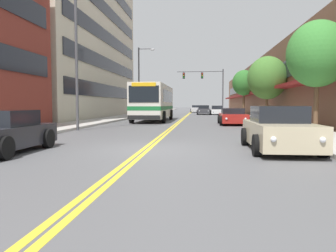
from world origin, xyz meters
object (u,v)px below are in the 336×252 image
at_px(car_silver_moving_second, 196,109).
at_px(street_lamp_left_near, 82,40).
at_px(car_beige_parked_right_foreground, 279,130).
at_px(street_lamp_left_far, 141,77).
at_px(fire_hydrant, 272,120).
at_px(street_tree_right_far, 244,83).
at_px(car_white_parked_right_far, 217,110).
at_px(city_bus, 154,101).
at_px(traffic_signal_mast, 207,82).
at_px(car_dark_grey_moving_lead, 204,110).
at_px(street_tree_right_near, 318,54).
at_px(car_red_parked_right_mid, 233,117).
at_px(car_navy_parked_left_mid, 151,112).
at_px(car_charcoal_parked_left_near, 1,133).
at_px(street_tree_right_mid, 267,78).

xyz_separation_m(car_silver_moving_second, street_lamp_left_near, (-6.02, -43.94, 4.53)).
height_order(car_beige_parked_right_foreground, street_lamp_left_far, street_lamp_left_far).
bearing_deg(fire_hydrant, street_tree_right_far, 86.93).
relative_size(car_beige_parked_right_foreground, car_white_parked_right_far, 0.98).
distance_m(city_bus, street_tree_right_far, 14.75).
bearing_deg(traffic_signal_mast, street_lamp_left_near, -103.60).
distance_m(car_dark_grey_moving_lead, street_tree_right_near, 33.05).
distance_m(street_lamp_left_far, street_tree_right_far, 12.62).
relative_size(car_silver_moving_second, street_tree_right_near, 0.75).
relative_size(car_red_parked_right_mid, street_tree_right_far, 0.82).
height_order(car_white_parked_right_far, street_tree_right_near, street_tree_right_near).
bearing_deg(car_navy_parked_left_mid, street_tree_right_near, -62.79).
distance_m(car_navy_parked_left_mid, car_beige_parked_right_foreground, 30.24).
height_order(street_lamp_left_far, fire_hydrant, street_lamp_left_far).
relative_size(car_charcoal_parked_left_near, car_dark_grey_moving_lead, 0.92).
bearing_deg(street_tree_right_mid, car_silver_moving_second, 100.51).
relative_size(car_beige_parked_right_foreground, traffic_signal_mast, 0.61).
distance_m(city_bus, car_white_parked_right_far, 20.63).
relative_size(car_navy_parked_left_mid, car_white_parked_right_far, 0.98).
distance_m(car_red_parked_right_mid, traffic_signal_mast, 26.02).
bearing_deg(car_silver_moving_second, city_bus, -96.18).
xyz_separation_m(car_navy_parked_left_mid, fire_hydrant, (10.20, -20.54, -0.03)).
bearing_deg(car_beige_parked_right_foreground, car_charcoal_parked_left_near, -171.14).
height_order(car_beige_parked_right_foreground, car_silver_moving_second, car_beige_parked_right_foreground).
relative_size(car_charcoal_parked_left_near, car_silver_moving_second, 1.02).
distance_m(city_bus, car_silver_moving_second, 32.60).
height_order(car_charcoal_parked_left_near, car_navy_parked_left_mid, car_navy_parked_left_mid).
bearing_deg(street_tree_right_mid, traffic_signal_mast, 101.54).
bearing_deg(car_beige_parked_right_foreground, car_red_parked_right_mid, 90.59).
height_order(car_beige_parked_right_foreground, street_tree_right_mid, street_tree_right_mid).
height_order(car_dark_grey_moving_lead, street_tree_right_far, street_tree_right_far).
relative_size(car_dark_grey_moving_lead, street_tree_right_far, 0.82).
xyz_separation_m(city_bus, traffic_signal_mast, (5.27, 20.62, 3.11)).
height_order(car_navy_parked_left_mid, car_red_parked_right_mid, car_navy_parked_left_mid).
height_order(car_red_parked_right_mid, car_dark_grey_moving_lead, car_dark_grey_moving_lead).
distance_m(car_beige_parked_right_foreground, street_lamp_left_near, 12.75).
xyz_separation_m(city_bus, car_white_parked_right_far, (6.72, 19.46, -1.21)).
relative_size(car_red_parked_right_mid, fire_hydrant, 5.04).
bearing_deg(street_lamp_left_far, car_red_parked_right_mid, -53.65).
relative_size(car_red_parked_right_mid, street_lamp_left_near, 0.52).
bearing_deg(car_red_parked_right_mid, car_charcoal_parked_left_near, -119.44).
bearing_deg(car_white_parked_right_far, car_beige_parked_right_foreground, -89.81).
height_order(street_lamp_left_near, street_tree_right_near, street_lamp_left_near).
bearing_deg(city_bus, street_lamp_left_near, -102.26).
height_order(car_beige_parked_right_foreground, traffic_signal_mast, traffic_signal_mast).
distance_m(car_red_parked_right_mid, street_lamp_left_far, 16.25).
distance_m(car_red_parked_right_mid, street_lamp_left_near, 12.20).
bearing_deg(car_silver_moving_second, car_beige_parked_right_foreground, -86.27).
distance_m(street_lamp_left_near, street_tree_right_far, 25.59).
height_order(street_tree_right_near, street_tree_right_mid, street_tree_right_near).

